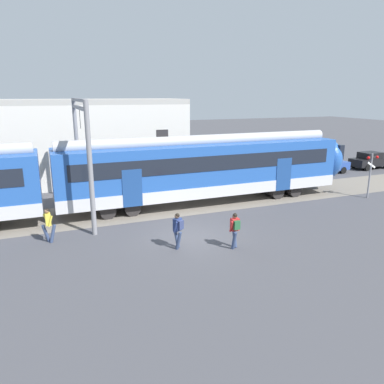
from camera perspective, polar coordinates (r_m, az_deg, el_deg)
name	(u,v)px	position (r m, az deg, el deg)	size (l,w,h in m)	color
ground_plane	(192,237)	(18.32, 0.06, -6.92)	(160.00, 160.00, 0.00)	#424247
track_bed	(17,223)	(22.30, -25.17, -4.36)	(80.00, 4.40, 0.01)	slate
commuter_train	(61,179)	(21.67, -19.27, 1.88)	(38.05, 3.07, 4.73)	silver
pedestrian_yellow	(48,223)	(18.65, -21.06, -4.39)	(0.65, 0.53, 1.67)	navy
pedestrian_navy	(178,228)	(16.72, -2.17, -5.46)	(0.51, 0.71, 1.67)	navy
pedestrian_red	(235,228)	(16.82, 6.56, -5.42)	(0.53, 0.64, 1.67)	navy
parked_car_blue	(326,164)	(34.95, 19.76, 3.97)	(4.05, 1.86, 1.54)	#284799
parked_car_black	(371,160)	(38.86, 25.55, 4.40)	(4.07, 1.90, 1.54)	black
catenary_gantry	(82,140)	(21.42, -16.48, 7.56)	(0.24, 6.64, 6.53)	gray
crossing_signal	(371,169)	(27.31, 25.60, 3.24)	(0.96, 0.22, 3.00)	gray
background_building	(44,143)	(30.27, -21.67, 6.93)	(21.55, 5.00, 9.20)	beige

